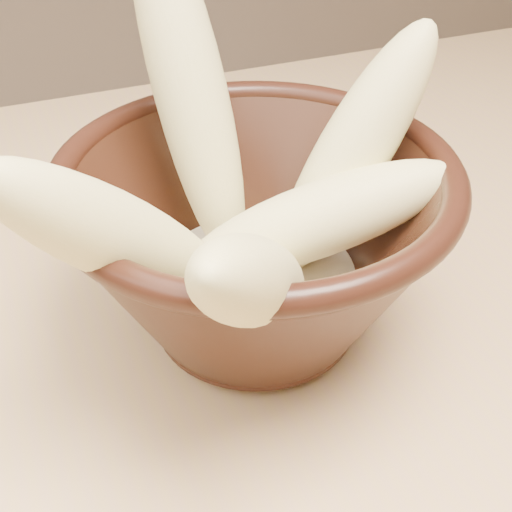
{
  "coord_description": "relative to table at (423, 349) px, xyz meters",
  "views": [
    {
      "loc": [
        -0.27,
        -0.33,
        1.07
      ],
      "look_at": [
        -0.15,
        -0.01,
        0.81
      ],
      "focal_mm": 50.0,
      "sensor_mm": 36.0,
      "label": 1
    }
  ],
  "objects": [
    {
      "name": "bowl",
      "position": [
        -0.15,
        -0.01,
        0.15
      ],
      "size": [
        0.23,
        0.23,
        0.13
      ],
      "rotation": [
        0.0,
        0.0,
        -0.23
      ],
      "color": "black",
      "rests_on": "table"
    },
    {
      "name": "banana_upright",
      "position": [
        -0.17,
        0.05,
        0.23
      ],
      "size": [
        0.07,
        0.13,
        0.22
      ],
      "primitive_type": "ellipsoid",
      "rotation": [
        0.38,
        0.0,
        3.4
      ],
      "color": "#CCC379",
      "rests_on": "bowl"
    },
    {
      "name": "table",
      "position": [
        0.0,
        0.0,
        0.0
      ],
      "size": [
        1.2,
        0.8,
        0.75
      ],
      "color": "tan",
      "rests_on": "ground"
    },
    {
      "name": "banana_left",
      "position": [
        -0.23,
        -0.04,
        0.2
      ],
      "size": [
        0.16,
        0.11,
        0.17
      ],
      "primitive_type": "ellipsoid",
      "rotation": [
        0.76,
        0.0,
        -1.1
      ],
      "color": "#CCC379",
      "rests_on": "bowl"
    },
    {
      "name": "banana_across",
      "position": [
        -0.12,
        -0.03,
        0.17
      ],
      "size": [
        0.17,
        0.08,
        0.09
      ],
      "primitive_type": "ellipsoid",
      "rotation": [
        1.25,
        0.0,
        1.34
      ],
      "color": "#CCC379",
      "rests_on": "bowl"
    },
    {
      "name": "banana_right",
      "position": [
        -0.08,
        -0.01,
        0.2
      ],
      "size": [
        0.13,
        0.06,
        0.16
      ],
      "primitive_type": "ellipsoid",
      "rotation": [
        0.57,
        0.0,
        1.69
      ],
      "color": "#CCC379",
      "rests_on": "bowl"
    },
    {
      "name": "milk_puddle",
      "position": [
        -0.15,
        -0.01,
        0.12
      ],
      "size": [
        0.13,
        0.13,
        0.02
      ],
      "primitive_type": "cylinder",
      "color": "beige",
      "rests_on": "bowl"
    },
    {
      "name": "banana_front",
      "position": [
        -0.18,
        -0.09,
        0.19
      ],
      "size": [
        0.13,
        0.17,
        0.16
      ],
      "primitive_type": "ellipsoid",
      "rotation": [
        0.88,
        0.0,
        -0.6
      ],
      "color": "#CCC379",
      "rests_on": "bowl"
    }
  ]
}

